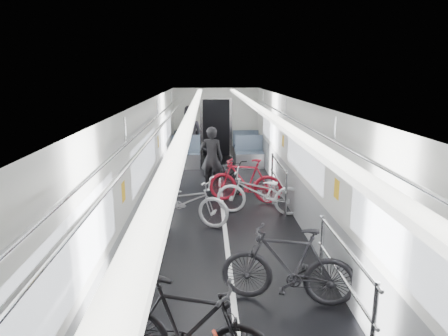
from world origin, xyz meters
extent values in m
cube|color=black|center=(0.00, 0.00, 0.00)|extent=(3.00, 14.00, 0.01)
cube|color=white|center=(0.00, 0.00, 2.40)|extent=(3.00, 14.00, 0.02)
cube|color=silver|center=(-1.50, 0.00, 1.20)|extent=(0.02, 14.00, 2.40)
cube|color=silver|center=(1.50, 0.00, 1.20)|extent=(0.02, 14.00, 2.40)
cube|color=silver|center=(0.00, 7.00, 1.20)|extent=(3.00, 0.02, 2.40)
cube|color=white|center=(0.00, 0.00, 0.01)|extent=(0.08, 13.80, 0.01)
cube|color=gray|center=(-1.47, 0.00, 0.45)|extent=(0.01, 13.90, 0.90)
cube|color=gray|center=(1.47, 0.00, 0.45)|extent=(0.01, 13.90, 0.90)
cube|color=white|center=(-1.47, 0.00, 1.40)|extent=(0.01, 10.80, 0.75)
cube|color=white|center=(1.47, 0.00, 1.40)|extent=(0.01, 10.80, 0.75)
cube|color=white|center=(-0.55, 0.00, 2.34)|extent=(0.14, 13.40, 0.05)
cube|color=white|center=(0.55, 0.00, 2.34)|extent=(0.14, 13.40, 0.05)
cube|color=black|center=(0.00, 6.94, 1.00)|extent=(0.95, 0.10, 2.00)
imported|color=black|center=(-0.53, -3.86, 0.52)|extent=(1.81, 0.98, 1.04)
imported|color=#B7B7BC|center=(-0.78, 0.21, 0.48)|extent=(1.93, 1.20, 0.96)
imported|color=black|center=(0.70, -2.61, 0.52)|extent=(1.80, 0.88, 1.04)
imported|color=silver|center=(0.77, 0.73, 0.48)|extent=(1.92, 0.96, 0.96)
imported|color=maroon|center=(0.54, 1.55, 0.51)|extent=(1.78, 0.91, 1.03)
imported|color=black|center=(0.27, 2.63, 0.41)|extent=(0.96, 1.65, 0.82)
imported|color=black|center=(-0.21, 2.73, 0.80)|extent=(0.66, 0.51, 1.61)
imported|color=#322F37|center=(-0.92, 5.79, 0.94)|extent=(1.02, 0.86, 1.88)
camera|label=1|loc=(-0.32, -7.25, 2.93)|focal=32.00mm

